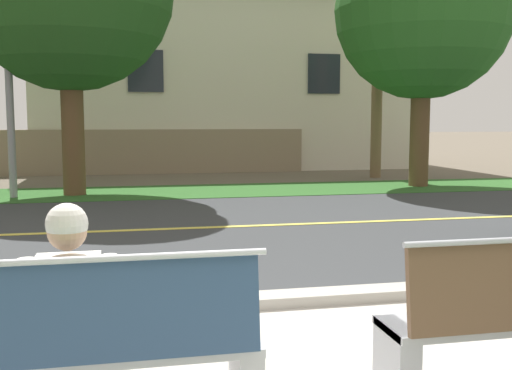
{
  "coord_description": "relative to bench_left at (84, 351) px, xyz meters",
  "views": [
    {
      "loc": [
        -1.11,
        -2.91,
        1.69
      ],
      "look_at": [
        0.22,
        3.42,
        1.0
      ],
      "focal_mm": 42.73,
      "sensor_mm": 36.0,
      "label": 1
    }
  ],
  "objects": [
    {
      "name": "seated_person_white",
      "position": [
        -0.08,
        0.17,
        0.22
      ],
      "size": [
        0.52,
        0.68,
        1.25
      ],
      "color": "#333D56",
      "rests_on": "ground_plane"
    },
    {
      "name": "far_verge_grass",
      "position": [
        1.36,
        11.13,
        -0.45
      ],
      "size": [
        48.0,
        2.8,
        0.02
      ],
      "primitive_type": "cube",
      "color": "#2D6026",
      "rests_on": "ground_plane"
    },
    {
      "name": "ground_plane",
      "position": [
        1.36,
        7.65,
        -0.46
      ],
      "size": [
        140.0,
        140.0,
        0.0
      ],
      "primitive_type": "plane",
      "color": "#665B4C"
    },
    {
      "name": "garden_wall",
      "position": [
        -0.63,
        16.28,
        0.24
      ],
      "size": [
        13.0,
        0.36,
        1.4
      ],
      "primitive_type": "cube",
      "color": "gray",
      "rests_on": "ground_plane"
    },
    {
      "name": "streetlamp",
      "position": [
        -2.21,
        10.93,
        3.42
      ],
      "size": [
        0.24,
        2.1,
        6.75
      ],
      "color": "gray",
      "rests_on": "ground_plane"
    },
    {
      "name": "curb_edge",
      "position": [
        1.36,
        2.0,
        -0.41
      ],
      "size": [
        44.0,
        0.3,
        0.11
      ],
      "primitive_type": "cube",
      "color": "#ADA89E",
      "rests_on": "ground_plane"
    },
    {
      "name": "street_asphalt",
      "position": [
        1.36,
        6.15,
        -0.46
      ],
      "size": [
        52.0,
        8.0,
        0.01
      ],
      "primitive_type": "cube",
      "color": "#383A3D",
      "rests_on": "ground_plane"
    },
    {
      "name": "road_centre_line",
      "position": [
        1.36,
        6.15,
        -0.45
      ],
      "size": [
        48.0,
        0.14,
        0.01
      ],
      "primitive_type": "cube",
      "color": "#E0CC4C",
      "rests_on": "ground_plane"
    },
    {
      "name": "bench_left",
      "position": [
        0.0,
        0.0,
        0.0
      ],
      "size": [
        1.93,
        0.48,
        1.01
      ],
      "color": "silver",
      "rests_on": "ground_plane"
    },
    {
      "name": "house_across_street",
      "position": [
        3.76,
        19.48,
        2.81
      ],
      "size": [
        13.97,
        6.91,
        6.45
      ],
      "color": "beige",
      "rests_on": "ground_plane"
    }
  ]
}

